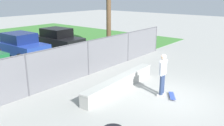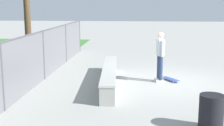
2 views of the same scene
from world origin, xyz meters
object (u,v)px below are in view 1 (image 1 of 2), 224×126
at_px(concrete_ledge, 120,83).
at_px(skateboard, 172,96).
at_px(car_blue, 21,45).
at_px(car_black, 58,39).
at_px(skateboarder, 163,73).

relative_size(concrete_ledge, skateboard, 6.45).
bearing_deg(car_blue, concrete_ledge, -91.73).
bearing_deg(car_black, car_blue, 177.02).
distance_m(concrete_ledge, skateboard, 2.34).
xyz_separation_m(skateboarder, car_blue, (-0.27, 10.53, -0.17)).
distance_m(concrete_ledge, car_blue, 8.75).
bearing_deg(skateboard, car_black, 76.43).
relative_size(concrete_ledge, car_black, 1.19).
xyz_separation_m(concrete_ledge, skateboard, (0.66, -2.23, -0.23)).
relative_size(concrete_ledge, skateboarder, 2.76).
distance_m(car_blue, car_black, 3.01).
relative_size(skateboarder, car_black, 0.43).
relative_size(skateboarder, skateboard, 2.33).
bearing_deg(skateboard, concrete_ledge, 106.49).
relative_size(car_blue, car_black, 1.00).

